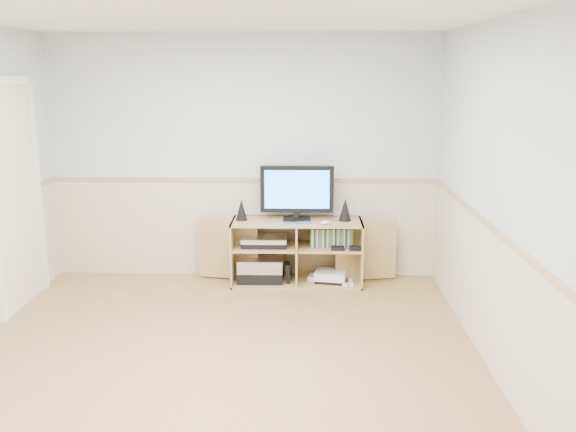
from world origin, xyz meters
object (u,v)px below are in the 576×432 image
(keyboard, at_px, (297,223))
(media_cabinet, at_px, (297,250))
(monitor, at_px, (297,191))
(game_consoles, at_px, (330,276))

(keyboard, bearing_deg, media_cabinet, 76.93)
(monitor, distance_m, keyboard, 0.35)
(monitor, relative_size, game_consoles, 1.60)
(media_cabinet, relative_size, monitor, 2.79)
(media_cabinet, distance_m, monitor, 0.62)
(keyboard, relative_size, game_consoles, 0.61)
(media_cabinet, height_order, monitor, monitor)
(game_consoles, bearing_deg, monitor, 169.81)
(keyboard, xyz_separation_m, game_consoles, (0.33, 0.13, -0.59))
(monitor, height_order, game_consoles, monitor)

